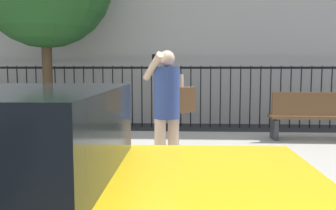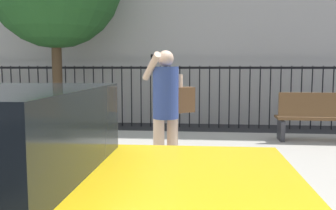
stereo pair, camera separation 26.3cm
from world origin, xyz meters
The scene contains 4 objects.
sidewalk centered at (0.00, 2.20, 0.07)m, with size 28.00×4.40×0.15m, color #B2ADA3.
iron_fence centered at (0.00, 5.90, 1.02)m, with size 12.03×0.04×1.60m.
pedestrian_on_phone centered at (1.06, 1.19, 1.10)m, with size 0.72×0.60×1.64m.
street_bench centered at (3.74, 3.55, 0.65)m, with size 1.60×0.45×0.95m.
Camera 1 is at (1.31, -3.68, 1.59)m, focal length 39.52 mm.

